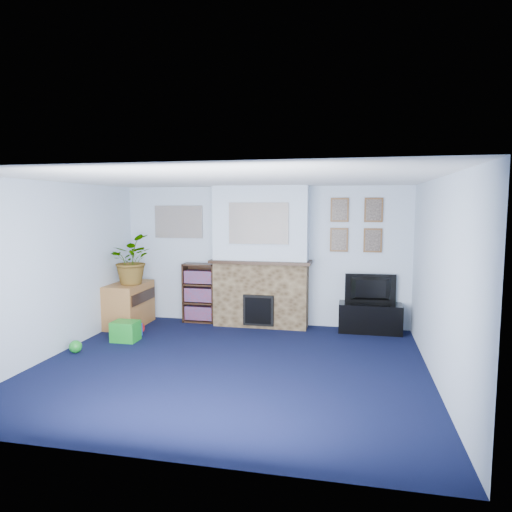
% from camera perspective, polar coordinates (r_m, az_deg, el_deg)
% --- Properties ---
extents(floor, '(5.00, 4.50, 0.01)m').
position_cam_1_polar(floor, '(6.09, -3.26, -13.58)').
color(floor, black).
rests_on(floor, ground).
extents(ceiling, '(5.00, 4.50, 0.01)m').
position_cam_1_polar(ceiling, '(5.73, -3.42, 9.60)').
color(ceiling, white).
rests_on(ceiling, wall_back).
extents(wall_back, '(5.00, 0.04, 2.40)m').
position_cam_1_polar(wall_back, '(7.96, 0.91, 0.04)').
color(wall_back, silver).
rests_on(wall_back, ground).
extents(wall_front, '(5.00, 0.04, 2.40)m').
position_cam_1_polar(wall_front, '(3.71, -12.57, -7.42)').
color(wall_front, silver).
rests_on(wall_front, ground).
extents(wall_left, '(0.04, 4.50, 2.40)m').
position_cam_1_polar(wall_left, '(6.88, -23.88, -1.50)').
color(wall_left, silver).
rests_on(wall_left, ground).
extents(wall_right, '(0.04, 4.50, 2.40)m').
position_cam_1_polar(wall_right, '(5.68, 21.84, -2.96)').
color(wall_right, silver).
rests_on(wall_right, ground).
extents(chimney_breast, '(1.72, 0.50, 2.40)m').
position_cam_1_polar(chimney_breast, '(7.77, 0.62, -0.24)').
color(chimney_breast, brown).
rests_on(chimney_breast, ground).
extents(collage_main, '(1.00, 0.03, 0.68)m').
position_cam_1_polar(collage_main, '(7.52, 0.31, 4.10)').
color(collage_main, gray).
rests_on(collage_main, chimney_breast).
extents(collage_left, '(0.90, 0.03, 0.58)m').
position_cam_1_polar(collage_left, '(8.34, -9.64, 4.23)').
color(collage_left, gray).
rests_on(collage_left, wall_back).
extents(portrait_tl, '(0.30, 0.03, 0.40)m').
position_cam_1_polar(portrait_tl, '(7.76, 10.41, 5.69)').
color(portrait_tl, brown).
rests_on(portrait_tl, wall_back).
extents(portrait_tr, '(0.30, 0.03, 0.40)m').
position_cam_1_polar(portrait_tr, '(7.76, 14.49, 5.59)').
color(portrait_tr, brown).
rests_on(portrait_tr, wall_back).
extents(portrait_bl, '(0.30, 0.03, 0.40)m').
position_cam_1_polar(portrait_bl, '(7.78, 10.34, 2.00)').
color(portrait_bl, brown).
rests_on(portrait_bl, wall_back).
extents(portrait_br, '(0.30, 0.03, 0.40)m').
position_cam_1_polar(portrait_br, '(7.78, 14.39, 1.91)').
color(portrait_br, brown).
rests_on(portrait_br, wall_back).
extents(tv_stand, '(1.01, 0.42, 0.48)m').
position_cam_1_polar(tv_stand, '(7.78, 14.06, -7.60)').
color(tv_stand, black).
rests_on(tv_stand, ground).
extents(television, '(0.83, 0.16, 0.47)m').
position_cam_1_polar(television, '(7.70, 14.15, -4.02)').
color(television, black).
rests_on(television, tv_stand).
extents(bookshelf, '(0.58, 0.28, 1.05)m').
position_cam_1_polar(bookshelf, '(8.22, -7.02, -4.74)').
color(bookshelf, black).
rests_on(bookshelf, ground).
extents(sideboard, '(0.53, 0.95, 0.74)m').
position_cam_1_polar(sideboard, '(8.23, -15.58, -5.99)').
color(sideboard, '#9B6431').
rests_on(sideboard, ground).
extents(potted_plant, '(0.98, 0.99, 0.83)m').
position_cam_1_polar(potted_plant, '(8.04, -15.59, -0.45)').
color(potted_plant, '#26661E').
rests_on(potted_plant, sideboard).
extents(mantel_clock, '(0.10, 0.06, 0.15)m').
position_cam_1_polar(mantel_clock, '(7.74, -0.20, 0.00)').
color(mantel_clock, gold).
rests_on(mantel_clock, chimney_breast).
extents(mantel_candle, '(0.05, 0.05, 0.17)m').
position_cam_1_polar(mantel_candle, '(7.66, 3.21, -0.00)').
color(mantel_candle, '#B2BFC6').
rests_on(mantel_candle, chimney_breast).
extents(mantel_teddy, '(0.13, 0.13, 0.13)m').
position_cam_1_polar(mantel_teddy, '(7.84, -3.15, 0.04)').
color(mantel_teddy, slate).
rests_on(mantel_teddy, chimney_breast).
extents(mantel_can, '(0.06, 0.06, 0.13)m').
position_cam_1_polar(mantel_can, '(7.61, 6.11, -0.22)').
color(mantel_can, blue).
rests_on(mantel_can, chimney_breast).
extents(green_crate, '(0.38, 0.31, 0.31)m').
position_cam_1_polar(green_crate, '(7.37, -16.00, -9.12)').
color(green_crate, '#198C26').
rests_on(green_crate, ground).
extents(toy_ball, '(0.18, 0.18, 0.18)m').
position_cam_1_polar(toy_ball, '(7.04, -21.64, -10.48)').
color(toy_ball, '#198C26').
rests_on(toy_ball, ground).
extents(toy_block, '(0.17, 0.17, 0.20)m').
position_cam_1_polar(toy_block, '(7.58, -14.82, -8.89)').
color(toy_block, blue).
rests_on(toy_block, ground).
extents(toy_tube, '(0.32, 0.14, 0.18)m').
position_cam_1_polar(toy_tube, '(7.82, -15.00, -8.73)').
color(toy_tube, red).
rests_on(toy_tube, ground).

